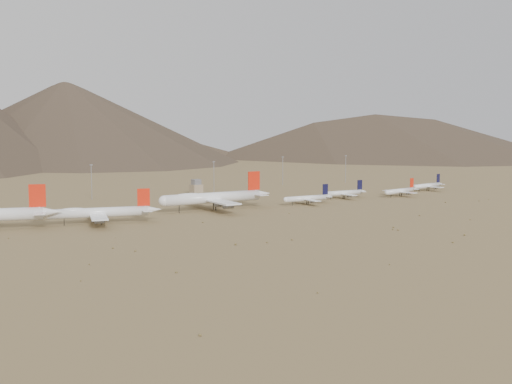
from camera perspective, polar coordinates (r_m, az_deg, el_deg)
ground at (r=384.82m, az=-0.29°, el=-2.14°), size 3000.00×3000.00×0.00m
widebody_centre at (r=363.35m, az=-13.73°, el=-1.77°), size 61.70×49.02×18.96m
widebody_east at (r=409.50m, az=-3.83°, el=-0.50°), size 80.00×61.68×23.76m
narrowbody_a at (r=440.06m, az=4.64°, el=-0.55°), size 40.51×29.25×13.38m
narrowbody_b at (r=477.10m, az=7.86°, el=-0.08°), size 39.98×28.88×13.20m
narrowbody_c at (r=499.99m, az=12.76°, el=0.11°), size 39.49×28.62×13.06m
narrowbody_d at (r=547.41m, az=15.07°, el=0.56°), size 39.90×28.86×13.18m
control_tower at (r=500.88m, az=-5.34°, el=0.37°), size 8.00×8.00×12.00m
mast_west at (r=481.57m, az=-14.42°, el=1.03°), size 2.00×0.60×25.70m
mast_centre at (r=505.33m, az=-3.76°, el=1.44°), size 2.00×0.60×25.70m
mast_east at (r=577.72m, az=2.39°, el=2.03°), size 2.00×0.60×25.70m
mast_far_east at (r=606.46m, az=7.97°, el=2.17°), size 2.00×0.60×25.70m
desert_scrub at (r=316.40m, az=6.77°, el=-3.92°), size 402.20×177.20×0.93m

